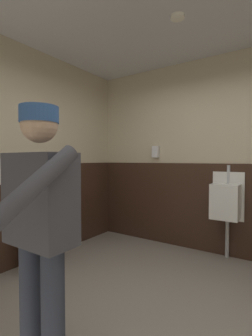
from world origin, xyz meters
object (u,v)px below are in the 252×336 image
object	(u,v)px
person	(39,216)
urinal_solo	(226,201)
soap_dispenser	(156,152)
trash_bin	(38,243)

from	to	relation	value
person	urinal_solo	bearing A→B (deg)	76.23
person	soap_dispenser	size ratio (longest dim) A/B	9.10
trash_bin	soap_dispenser	xyz separation A→B (m)	(0.69, 1.68, 1.12)
person	trash_bin	world-z (taller)	person
person	trash_bin	xyz separation A→B (m)	(-1.19, 0.85, -0.65)
person	soap_dispenser	xyz separation A→B (m)	(-0.50, 2.53, 0.47)
urinal_solo	person	distance (m)	2.49
soap_dispenser	urinal_solo	bearing A→B (deg)	-6.24
person	soap_dispenser	distance (m)	2.63
trash_bin	soap_dispenser	bearing A→B (deg)	67.79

